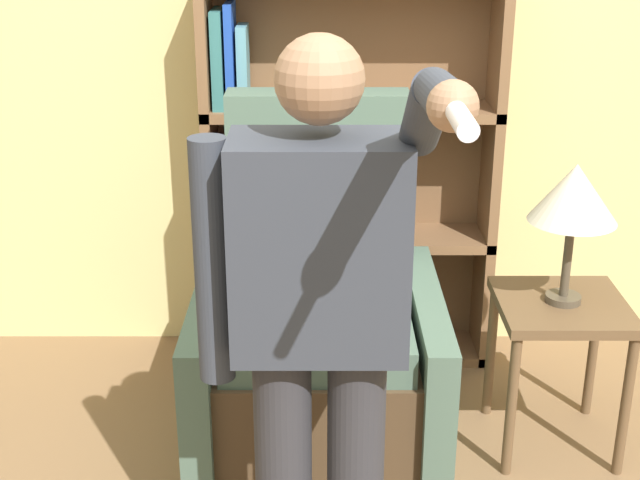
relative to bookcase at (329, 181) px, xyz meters
name	(u,v)px	position (x,y,z in m)	size (l,w,h in m)	color
wall_back	(346,22)	(0.07, 0.16, 0.62)	(8.00, 0.11, 2.80)	#DBCC84
bookcase	(329,181)	(0.00, 0.00, 0.00)	(1.18, 0.28, 1.62)	brown
armchair	(319,346)	(-0.04, -0.68, -0.40)	(0.85, 0.88, 1.23)	#4C3823
person_standing	(320,320)	(-0.03, -1.54, 0.13)	(0.57, 0.78, 1.60)	#2D2D33
side_table	(562,327)	(0.81, -0.70, -0.31)	(0.44, 0.44, 0.57)	brown
table_lamp	(576,196)	(0.81, -0.70, 0.17)	(0.30, 0.30, 0.50)	#4C4233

